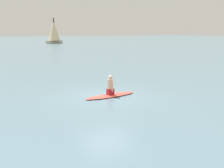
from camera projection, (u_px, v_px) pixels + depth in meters
The scene contains 4 objects.
ground_plane at pixel (106, 96), 13.43m from camera, with size 400.00×400.00×0.00m, color slate.
surfboard at pixel (110, 95), 13.45m from camera, with size 2.83×0.74×0.09m, color #D84C3F.
person_paddler at pixel (110, 86), 13.35m from camera, with size 0.43×0.34×0.97m.
sailboat_far_left at pixel (54, 31), 75.08m from camera, with size 3.96×4.85×7.05m.
Camera 1 is at (11.36, -6.48, 3.15)m, focal length 43.27 mm.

